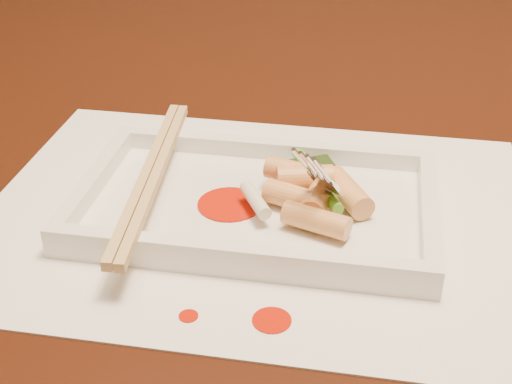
% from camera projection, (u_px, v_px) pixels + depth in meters
% --- Properties ---
extents(table, '(1.40, 0.90, 0.75)m').
position_uv_depth(table, '(351.00, 210.00, 0.72)').
color(table, black).
rests_on(table, ground).
extents(placemat, '(0.40, 0.30, 0.00)m').
position_uv_depth(placemat, '(256.00, 214.00, 0.53)').
color(placemat, white).
rests_on(placemat, table).
extents(sauce_splatter_a, '(0.02, 0.02, 0.00)m').
position_uv_depth(sauce_splatter_a, '(272.00, 320.00, 0.43)').
color(sauce_splatter_a, red).
rests_on(sauce_splatter_a, placemat).
extents(sauce_splatter_b, '(0.01, 0.01, 0.00)m').
position_uv_depth(sauce_splatter_b, '(189.00, 316.00, 0.43)').
color(sauce_splatter_b, red).
rests_on(sauce_splatter_b, placemat).
extents(plate_base, '(0.26, 0.16, 0.01)m').
position_uv_depth(plate_base, '(256.00, 208.00, 0.52)').
color(plate_base, white).
rests_on(plate_base, placemat).
extents(plate_rim_far, '(0.26, 0.01, 0.01)m').
position_uv_depth(plate_rim_far, '(272.00, 149.00, 0.58)').
color(plate_rim_far, white).
rests_on(plate_rim_far, plate_base).
extents(plate_rim_near, '(0.26, 0.01, 0.01)m').
position_uv_depth(plate_rim_near, '(236.00, 255.00, 0.46)').
color(plate_rim_near, white).
rests_on(plate_rim_near, plate_base).
extents(plate_rim_left, '(0.01, 0.14, 0.01)m').
position_uv_depth(plate_rim_left, '(94.00, 180.00, 0.54)').
color(plate_rim_left, white).
rests_on(plate_rim_left, plate_base).
extents(plate_rim_right, '(0.01, 0.14, 0.01)m').
position_uv_depth(plate_rim_right, '(430.00, 212.00, 0.50)').
color(plate_rim_right, white).
rests_on(plate_rim_right, plate_base).
extents(veg_piece, '(0.05, 0.04, 0.01)m').
position_uv_depth(veg_piece, '(310.00, 172.00, 0.55)').
color(veg_piece, black).
rests_on(veg_piece, plate_base).
extents(scallion_white, '(0.03, 0.04, 0.01)m').
position_uv_depth(scallion_white, '(255.00, 200.00, 0.50)').
color(scallion_white, '#EAEACC').
rests_on(scallion_white, plate_base).
extents(scallion_green, '(0.05, 0.08, 0.01)m').
position_uv_depth(scallion_green, '(317.00, 180.00, 0.53)').
color(scallion_green, '#4CB01C').
rests_on(scallion_green, plate_base).
extents(chopstick_a, '(0.03, 0.23, 0.01)m').
position_uv_depth(chopstick_a, '(147.00, 173.00, 0.53)').
color(chopstick_a, tan).
rests_on(chopstick_a, plate_rim_near).
extents(chopstick_b, '(0.03, 0.23, 0.01)m').
position_uv_depth(chopstick_b, '(157.00, 174.00, 0.52)').
color(chopstick_b, tan).
rests_on(chopstick_b, plate_rim_near).
extents(fork, '(0.09, 0.10, 0.14)m').
position_uv_depth(fork, '(361.00, 108.00, 0.49)').
color(fork, silver).
rests_on(fork, plate_base).
extents(sauce_blob_0, '(0.05, 0.05, 0.00)m').
position_uv_depth(sauce_blob_0, '(229.00, 204.00, 0.52)').
color(sauce_blob_0, red).
rests_on(sauce_blob_0, plate_base).
extents(rice_cake_0, '(0.05, 0.03, 0.02)m').
position_uv_depth(rice_cake_0, '(316.00, 220.00, 0.48)').
color(rice_cake_0, '#EBB86E').
rests_on(rice_cake_0, plate_base).
extents(rice_cake_1, '(0.03, 0.05, 0.02)m').
position_uv_depth(rice_cake_1, '(319.00, 196.00, 0.51)').
color(rice_cake_1, '#EBB86E').
rests_on(rice_cake_1, plate_base).
extents(rice_cake_2, '(0.05, 0.03, 0.02)m').
position_uv_depth(rice_cake_2, '(295.00, 172.00, 0.53)').
color(rice_cake_2, '#EBB86E').
rests_on(rice_cake_2, plate_base).
extents(rice_cake_3, '(0.05, 0.03, 0.02)m').
position_uv_depth(rice_cake_3, '(296.00, 198.00, 0.51)').
color(rice_cake_3, '#EBB86E').
rests_on(rice_cake_3, plate_base).
extents(rice_cake_4, '(0.04, 0.05, 0.02)m').
position_uv_depth(rice_cake_4, '(348.00, 193.00, 0.52)').
color(rice_cake_4, '#EBB86E').
rests_on(rice_cake_4, plate_base).
extents(rice_cake_5, '(0.04, 0.03, 0.02)m').
position_uv_depth(rice_cake_5, '(305.00, 177.00, 0.52)').
color(rice_cake_5, '#EBB86E').
rests_on(rice_cake_5, plate_base).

